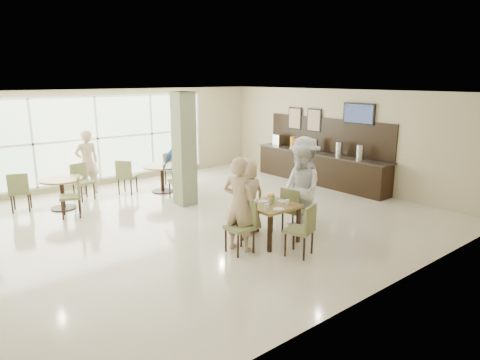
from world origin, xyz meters
TOP-DOWN VIEW (x-y plane):
  - ground at (0.00, 0.00)m, footprint 10.00×10.00m
  - room_shell at (0.00, 0.00)m, footprint 10.00×10.00m
  - window_bank at (-0.50, 4.46)m, footprint 7.00×0.04m
  - column at (0.40, 1.20)m, footprint 0.45×0.45m
  - main_table at (0.31, -1.99)m, footprint 0.90×0.90m
  - round_table_left at (-2.11, 2.77)m, footprint 0.99×0.99m
  - round_table_right at (0.56, 2.65)m, footprint 1.03×1.03m
  - chairs_main_table at (0.30, -2.00)m, footprint 2.03×2.16m
  - chairs_table_left at (-2.18, 2.81)m, footprint 2.06×1.79m
  - chairs_table_right at (0.49, 2.65)m, footprint 2.05×1.94m
  - tabletop_clutter at (0.33, -2.00)m, footprint 0.71×0.77m
  - buffet_counter at (4.70, 0.51)m, footprint 0.64×4.70m
  - wall_tv at (4.94, -0.60)m, footprint 0.06×1.00m
  - framed_art_a at (4.95, 1.00)m, footprint 0.05×0.55m
  - framed_art_b at (4.95, 1.80)m, footprint 0.05×0.55m
  - teen_left at (-0.42, -1.93)m, footprint 0.64×0.75m
  - teen_far at (0.33, -1.29)m, footprint 0.82×0.55m
  - teen_right at (1.14, -2.00)m, footprint 0.95×1.06m
  - teen_standing at (1.73, -1.55)m, footprint 1.19×1.40m
  - adult_a at (0.62, 1.86)m, footprint 1.07×0.70m
  - adult_b at (1.36, 2.67)m, footprint 1.20×1.82m
  - adult_standing at (-1.10, 3.76)m, footprint 0.65×0.43m

SIDE VIEW (x-z plane):
  - ground at x=0.00m, z-range 0.00..0.00m
  - chairs_main_table at x=0.30m, z-range 0.00..0.95m
  - chairs_table_left at x=-2.18m, z-range 0.00..0.95m
  - chairs_table_right at x=0.49m, z-range 0.00..0.95m
  - round_table_left at x=-2.11m, z-range 0.17..0.92m
  - buffet_counter at x=4.70m, z-range -0.42..1.53m
  - round_table_right at x=0.56m, z-range 0.18..0.93m
  - main_table at x=0.31m, z-range 0.28..1.03m
  - teen_far at x=0.33m, z-range 0.00..1.55m
  - tabletop_clutter at x=0.33m, z-range 0.71..0.91m
  - adult_a at x=0.62m, z-range 0.00..1.71m
  - teen_left at x=-0.42m, z-range 0.00..1.75m
  - adult_standing at x=-1.10m, z-range 0.00..1.76m
  - teen_right at x=1.14m, z-range 0.00..1.80m
  - adult_b at x=1.36m, z-range 0.00..1.81m
  - teen_standing at x=1.73m, z-range 0.00..1.89m
  - window_bank at x=-0.50m, z-range -2.10..4.90m
  - column at x=0.40m, z-range 0.00..2.80m
  - room_shell at x=0.00m, z-range -3.30..6.70m
  - framed_art_a at x=4.95m, z-range 1.50..2.20m
  - framed_art_b at x=4.95m, z-range 1.50..2.20m
  - wall_tv at x=4.94m, z-range 1.86..2.44m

